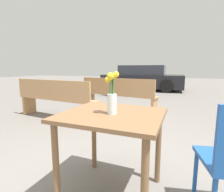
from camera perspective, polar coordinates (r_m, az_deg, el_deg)
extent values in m
plane|color=slate|center=(1.76, 0.11, -28.93)|extent=(40.00, 40.00, 0.00)
cube|color=brown|center=(1.44, 0.11, -6.12)|extent=(0.81, 0.74, 0.03)
cylinder|color=brown|center=(1.50, -17.81, -20.82)|extent=(0.05, 0.05, 0.69)
cylinder|color=brown|center=(1.24, 10.58, -27.64)|extent=(0.05, 0.05, 0.69)
cylinder|color=brown|center=(1.95, -5.90, -13.16)|extent=(0.05, 0.05, 0.69)
cylinder|color=brown|center=(1.76, 14.88, -16.01)|extent=(0.05, 0.05, 0.69)
cylinder|color=silver|center=(1.39, 0.00, -2.63)|extent=(0.08, 0.08, 0.16)
cylinder|color=silver|center=(1.39, 0.00, -3.93)|extent=(0.07, 0.07, 0.09)
cylinder|color=#337038|center=(1.37, 0.38, 0.39)|extent=(0.01, 0.01, 0.29)
sphere|color=yellow|center=(1.35, 1.33, 7.05)|extent=(0.05, 0.05, 0.05)
cylinder|color=#337038|center=(1.38, 0.08, 0.15)|extent=(0.01, 0.01, 0.28)
sphere|color=yellow|center=(1.39, 0.36, 6.48)|extent=(0.05, 0.05, 0.05)
cylinder|color=#337038|center=(1.39, -0.68, -0.38)|extent=(0.01, 0.01, 0.25)
sphere|color=yellow|center=(1.39, -1.43, 5.33)|extent=(0.05, 0.05, 0.05)
cylinder|color=#337038|center=(1.36, -0.15, 0.01)|extent=(0.01, 0.01, 0.27)
sphere|color=yellow|center=(1.33, -0.50, 6.46)|extent=(0.06, 0.06, 0.06)
cylinder|color=#1E519E|center=(1.71, 25.54, -22.31)|extent=(0.03, 0.03, 0.43)
cube|color=tan|center=(4.34, 2.25, 0.50)|extent=(1.97, 0.67, 0.02)
cube|color=tan|center=(4.17, 1.19, 3.07)|extent=(1.92, 0.35, 0.40)
cube|color=tan|center=(4.88, -7.13, -1.30)|extent=(0.11, 0.33, 0.43)
cube|color=tan|center=(4.02, 13.63, -3.69)|extent=(0.11, 0.33, 0.43)
cube|color=tan|center=(3.93, -17.52, -0.80)|extent=(2.00, 0.57, 0.02)
cube|color=tan|center=(3.80, -19.39, 1.97)|extent=(1.97, 0.25, 0.40)
cube|color=tan|center=(4.68, -25.36, -2.55)|extent=(0.09, 0.33, 0.43)
cube|color=tan|center=(3.39, -6.25, -5.86)|extent=(0.09, 0.33, 0.43)
cylinder|color=black|center=(7.66, -4.06, 3.39)|extent=(0.55, 0.43, 0.67)
cylinder|color=black|center=(6.81, -0.41, 2.71)|extent=(0.55, 0.43, 0.67)
cube|color=#235199|center=(7.21, -2.35, 4.79)|extent=(0.71, 0.55, 0.03)
cylinder|color=#235199|center=(7.36, -3.00, 5.65)|extent=(0.02, 0.02, 0.20)
cube|color=black|center=(7.36, -3.01, 6.43)|extent=(0.16, 0.14, 0.04)
cube|color=#235199|center=(6.82, -0.62, 5.82)|extent=(0.30, 0.37, 0.02)
cube|color=black|center=(9.09, 9.94, 4.90)|extent=(3.99, 1.93, 0.62)
cube|color=#2D333D|center=(9.07, 10.03, 8.32)|extent=(2.22, 1.72, 0.47)
cylinder|color=black|center=(9.81, 17.83, 4.01)|extent=(0.61, 0.20, 0.60)
cylinder|color=black|center=(8.13, 17.33, 3.09)|extent=(0.61, 0.20, 0.60)
cylinder|color=black|center=(10.20, 4.00, 4.60)|extent=(0.61, 0.20, 0.60)
cylinder|color=black|center=(8.59, 0.87, 3.79)|extent=(0.61, 0.20, 0.60)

